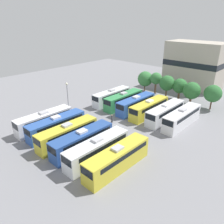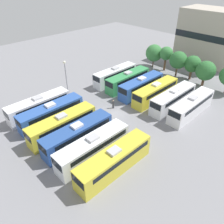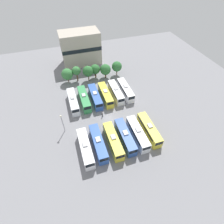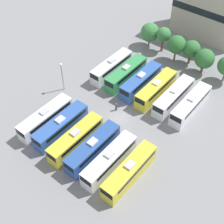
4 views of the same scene
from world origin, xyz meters
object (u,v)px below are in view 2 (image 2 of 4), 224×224
bus_0 (39,106)px  light_pole (65,70)px  bus_2 (63,125)px  tree_2 (178,60)px  bus_11 (191,106)px  tree_3 (193,64)px  worker_person (113,104)px  depot_building (211,37)px  bus_3 (78,134)px  bus_4 (93,147)px  bus_10 (173,98)px  bus_9 (156,92)px  bus_7 (128,80)px  tree_1 (166,54)px  bus_8 (141,86)px  bus_6 (115,75)px  tree_4 (206,71)px  bus_1 (52,113)px  bus_5 (114,160)px  tree_0 (154,53)px

bus_0 → light_pole: bearing=116.8°
bus_2 → tree_2: bearing=89.4°
bus_11 → tree_3: (-7.72, 13.56, 1.99)m
worker_person → light_pole: size_ratio=0.27×
tree_3 → depot_building: size_ratio=0.35×
bus_2 → bus_3: size_ratio=1.00×
bus_4 → bus_10: size_ratio=1.00×
bus_2 → bus_11: same height
bus_4 → bus_9: size_ratio=1.00×
bus_2 → worker_person: 11.14m
bus_2 → bus_7: 19.96m
tree_1 → bus_8: bearing=-74.8°
bus_3 → tree_2: 32.17m
bus_6 → tree_2: size_ratio=1.84×
bus_6 → worker_person: size_ratio=6.43×
bus_8 → tree_4: tree_4 is taller
bus_1 → worker_person: (4.10, 10.63, -0.97)m
bus_6 → tree_2: tree_2 is taller
bus_4 → worker_person: bearing=123.7°
bus_5 → worker_person: bus_5 is taller
tree_3 → bus_11: bearing=-60.3°
bus_2 → bus_8: size_ratio=1.00×
bus_4 → bus_5: same height
light_pole → bus_6: bearing=67.1°
bus_11 → worker_person: bearing=-142.2°
bus_9 → tree_4: bearing=73.5°
bus_2 → light_pole: light_pole is taller
tree_1 → bus_10: bearing=-50.4°
bus_6 → depot_building: size_ratio=0.70×
bus_3 → bus_8: bearing=101.1°
bus_1 → bus_2: size_ratio=1.00×
bus_3 → bus_6: (-11.45, 19.09, 0.00)m
bus_5 → bus_9: same height
bus_2 → tree_4: 32.97m
worker_person → depot_building: depot_building is taller
bus_6 → light_pole: bearing=-112.9°
tree_1 → tree_3: size_ratio=1.07×
bus_8 → worker_person: bus_8 is taller
light_pole → bus_9: bearing=33.4°
tree_2 → bus_0: bearing=-103.9°
light_pole → depot_building: 40.31m
tree_2 → bus_9: bearing=-75.7°
bus_11 → worker_person: 14.18m
tree_1 → depot_building: size_ratio=0.37×
depot_building → light_pole: bearing=-108.6°
bus_5 → bus_9: bearing=111.7°
tree_0 → bus_6: bearing=-91.0°
bus_10 → worker_person: (-7.46, -8.58, -0.97)m
tree_3 → bus_10: bearing=-73.7°
bus_0 → bus_10: same height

